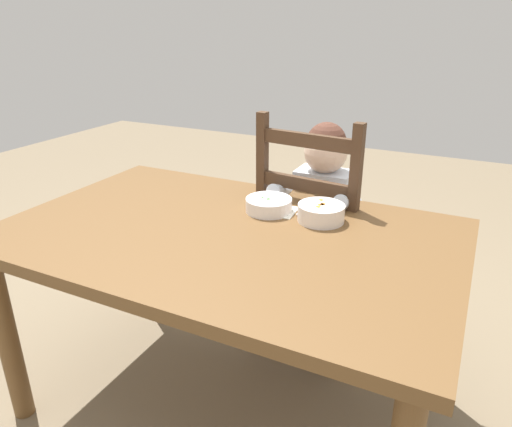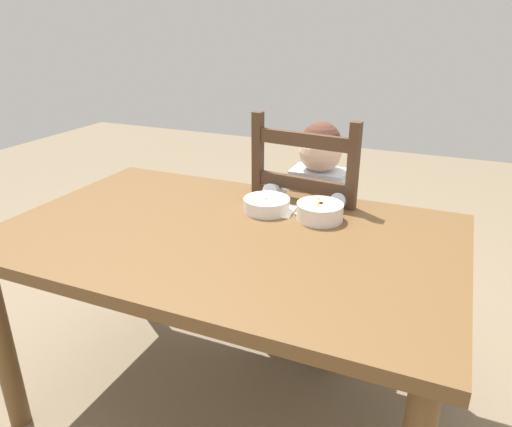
{
  "view_description": "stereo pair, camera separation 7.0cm",
  "coord_description": "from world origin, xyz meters",
  "px_view_note": "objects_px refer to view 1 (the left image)",
  "views": [
    {
      "loc": [
        0.7,
        -1.2,
        1.34
      ],
      "look_at": [
        0.07,
        0.06,
        0.76
      ],
      "focal_mm": 33.15,
      "sensor_mm": 36.0,
      "label": 1
    },
    {
      "loc": [
        0.64,
        -1.23,
        1.34
      ],
      "look_at": [
        0.07,
        0.06,
        0.76
      ],
      "focal_mm": 33.15,
      "sensor_mm": 36.0,
      "label": 2
    }
  ],
  "objects_px": {
    "dining_chair": "(318,241)",
    "child_figure": "(321,205)",
    "bowl_of_carrots": "(321,212)",
    "spoon": "(308,215)",
    "dining_table": "(227,255)",
    "bowl_of_peas": "(269,205)"
  },
  "relations": [
    {
      "from": "dining_chair",
      "to": "bowl_of_carrots",
      "type": "distance_m",
      "value": 0.41
    },
    {
      "from": "bowl_of_carrots",
      "to": "spoon",
      "type": "distance_m",
      "value": 0.06
    },
    {
      "from": "spoon",
      "to": "bowl_of_peas",
      "type": "bearing_deg",
      "value": -172.54
    },
    {
      "from": "dining_table",
      "to": "dining_chair",
      "type": "height_order",
      "value": "dining_chair"
    },
    {
      "from": "dining_table",
      "to": "bowl_of_carrots",
      "type": "height_order",
      "value": "bowl_of_carrots"
    },
    {
      "from": "dining_table",
      "to": "bowl_of_carrots",
      "type": "relative_size",
      "value": 9.25
    },
    {
      "from": "dining_chair",
      "to": "bowl_of_peas",
      "type": "height_order",
      "value": "dining_chair"
    },
    {
      "from": "bowl_of_peas",
      "to": "spoon",
      "type": "relative_size",
      "value": 1.19
    },
    {
      "from": "bowl_of_carrots",
      "to": "spoon",
      "type": "height_order",
      "value": "bowl_of_carrots"
    },
    {
      "from": "child_figure",
      "to": "bowl_of_peas",
      "type": "relative_size",
      "value": 5.98
    },
    {
      "from": "child_figure",
      "to": "bowl_of_peas",
      "type": "height_order",
      "value": "child_figure"
    },
    {
      "from": "bowl_of_carrots",
      "to": "bowl_of_peas",
      "type": "bearing_deg",
      "value": -179.99
    },
    {
      "from": "child_figure",
      "to": "spoon",
      "type": "relative_size",
      "value": 7.12
    },
    {
      "from": "spoon",
      "to": "dining_table",
      "type": "bearing_deg",
      "value": -130.43
    },
    {
      "from": "dining_chair",
      "to": "child_figure",
      "type": "bearing_deg",
      "value": -40.32
    },
    {
      "from": "dining_table",
      "to": "spoon",
      "type": "relative_size",
      "value": 10.62
    },
    {
      "from": "bowl_of_carrots",
      "to": "spoon",
      "type": "xyz_separation_m",
      "value": [
        -0.05,
        0.02,
        -0.03
      ]
    },
    {
      "from": "bowl_of_peas",
      "to": "bowl_of_carrots",
      "type": "relative_size",
      "value": 1.04
    },
    {
      "from": "dining_chair",
      "to": "child_figure",
      "type": "relative_size",
      "value": 1.05
    },
    {
      "from": "spoon",
      "to": "child_figure",
      "type": "bearing_deg",
      "value": 99.46
    },
    {
      "from": "dining_table",
      "to": "dining_chair",
      "type": "relative_size",
      "value": 1.43
    },
    {
      "from": "spoon",
      "to": "dining_chair",
      "type": "bearing_deg",
      "value": 100.43
    }
  ]
}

